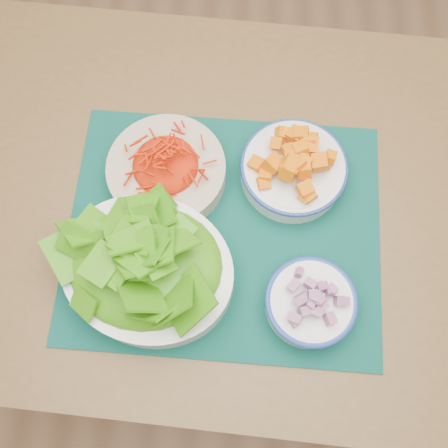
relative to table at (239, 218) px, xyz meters
name	(u,v)px	position (x,y,z in m)	size (l,w,h in m)	color
ground	(215,299)	(-0.05, -0.04, -0.64)	(4.00, 4.00, 0.00)	#996D4A
table	(239,218)	(0.00, 0.00, 0.00)	(1.20, 0.85, 0.75)	brown
placemat	(224,230)	(-0.03, -0.06, 0.11)	(0.53, 0.43, 0.00)	#042E27
carrot_bowl	(166,168)	(-0.13, 0.03, 0.15)	(0.27, 0.27, 0.08)	#C7B394
squash_bowl	(294,166)	(0.09, 0.04, 0.15)	(0.22, 0.22, 0.09)	white
lettuce_bowl	(146,266)	(-0.14, -0.14, 0.17)	(0.34, 0.31, 0.12)	white
onion_bowl	(311,302)	(0.11, -0.19, 0.15)	(0.17, 0.17, 0.08)	white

